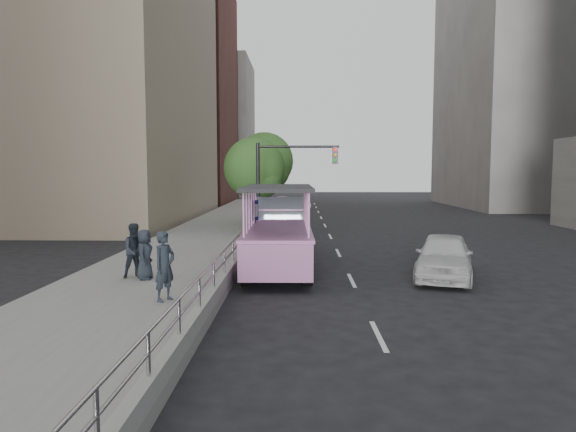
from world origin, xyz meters
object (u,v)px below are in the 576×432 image
(parking_sign, at_px, (255,223))
(street_tree_near, at_px, (256,170))
(pedestrian_near, at_px, (165,266))
(car, at_px, (444,256))
(street_tree_far, at_px, (266,163))
(duck_boat, at_px, (279,235))
(pedestrian_mid, at_px, (136,250))
(traffic_signal, at_px, (282,177))
(pedestrian_far, at_px, (145,254))

(parking_sign, height_order, street_tree_near, street_tree_near)
(pedestrian_near, bearing_deg, car, -32.81)
(car, height_order, pedestrian_near, pedestrian_near)
(street_tree_near, xyz_separation_m, street_tree_far, (0.20, 6.00, 0.49))
(duck_boat, distance_m, pedestrian_near, 7.53)
(duck_boat, bearing_deg, pedestrian_near, -111.89)
(street_tree_far, bearing_deg, duck_boat, -84.33)
(car, relative_size, parking_sign, 1.80)
(pedestrian_mid, xyz_separation_m, street_tree_near, (2.86, 12.98, 2.63))
(car, height_order, parking_sign, parking_sign)
(parking_sign, bearing_deg, pedestrian_mid, -128.47)
(parking_sign, distance_m, street_tree_far, 14.78)
(street_tree_far, bearing_deg, car, -67.09)
(pedestrian_mid, relative_size, street_tree_far, 0.28)
(pedestrian_mid, bearing_deg, traffic_signal, 30.79)
(parking_sign, xyz_separation_m, traffic_signal, (0.92, 5.10, 1.86))
(traffic_signal, xyz_separation_m, street_tree_near, (-1.60, 3.43, 0.32))
(pedestrian_far, xyz_separation_m, street_tree_near, (2.48, 13.27, 2.71))
(pedestrian_near, height_order, street_tree_far, street_tree_far)
(car, bearing_deg, parking_sign, 174.18)
(duck_boat, distance_m, pedestrian_far, 5.96)
(street_tree_far, bearing_deg, traffic_signal, -81.57)
(pedestrian_near, bearing_deg, pedestrian_mid, 59.86)
(pedestrian_near, relative_size, pedestrian_far, 1.17)
(pedestrian_mid, bearing_deg, car, -26.06)
(pedestrian_mid, relative_size, street_tree_near, 0.31)
(car, relative_size, pedestrian_near, 2.46)
(duck_boat, bearing_deg, pedestrian_mid, -138.85)
(duck_boat, bearing_deg, parking_sign, 155.11)
(car, bearing_deg, street_tree_near, 140.76)
(duck_boat, xyz_separation_m, traffic_signal, (-0.09, 5.58, 2.30))
(pedestrian_mid, bearing_deg, parking_sign, 17.33)
(pedestrian_near, distance_m, parking_sign, 7.68)
(street_tree_near, bearing_deg, parking_sign, -85.48)
(car, distance_m, pedestrian_near, 9.82)
(parking_sign, relative_size, traffic_signal, 0.50)
(pedestrian_far, xyz_separation_m, street_tree_far, (2.68, 19.27, 3.20))
(duck_boat, distance_m, street_tree_near, 9.53)
(car, height_order, pedestrian_far, pedestrian_far)
(pedestrian_far, distance_m, parking_sign, 5.71)
(duck_boat, xyz_separation_m, pedestrian_far, (-4.17, -4.26, -0.09))
(duck_boat, xyz_separation_m, street_tree_far, (-1.49, 15.00, 3.11))
(parking_sign, bearing_deg, traffic_signal, 79.75)
(duck_boat, xyz_separation_m, car, (5.90, -2.48, -0.40))
(pedestrian_near, height_order, parking_sign, parking_sign)
(parking_sign, height_order, traffic_signal, traffic_signal)
(street_tree_near, bearing_deg, duck_boat, -79.37)
(pedestrian_near, bearing_deg, duck_boat, 7.94)
(duck_boat, height_order, parking_sign, duck_boat)
(street_tree_near, relative_size, street_tree_far, 0.89)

